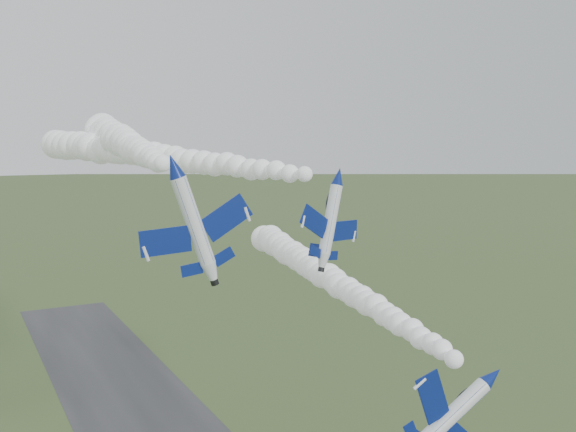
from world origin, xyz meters
name	(u,v)px	position (x,y,z in m)	size (l,w,h in m)	color
jet_lead	(493,377)	(12.00, -0.28, 29.39)	(5.73, 11.98, 8.29)	white
smoke_trail_jet_lead	(331,279)	(16.38, 33.30, 31.14)	(4.64, 61.72, 4.64)	white
jet_pair_left	(174,166)	(-9.83, 19.71, 47.41)	(10.99, 13.73, 4.45)	white
smoke_trail_jet_pair_left	(122,142)	(-6.03, 55.21, 49.62)	(5.83, 65.07, 5.83)	white
jet_pair_right	(339,176)	(8.12, 18.69, 45.98)	(9.24, 11.10, 3.52)	white
smoke_trail_jet_pair_right	(151,155)	(-2.48, 52.70, 47.72)	(5.14, 66.30, 5.14)	white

